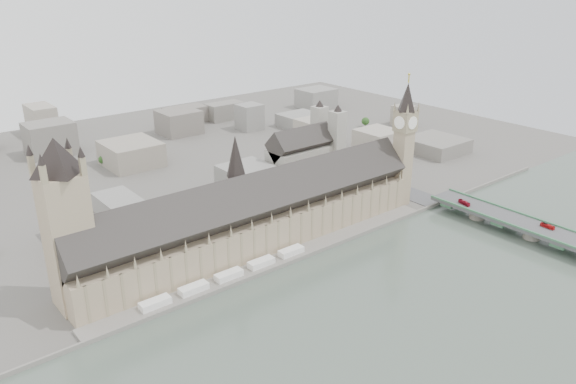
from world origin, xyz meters
TOP-DOWN VIEW (x-y plane):
  - ground at (0.00, 0.00)m, footprint 900.00×900.00m
  - embankment_wall at (0.00, -15.00)m, footprint 600.00×1.50m
  - river_terrace at (0.00, -7.50)m, footprint 270.00×15.00m
  - terrace_tents at (-40.00, -7.00)m, footprint 118.00×7.00m
  - palace_of_westminster at (0.00, 19.70)m, footprint 265.00×40.73m
  - elizabeth_tower at (138.00, 8.00)m, footprint 17.00×17.00m
  - victoria_tower at (-122.00, 26.00)m, footprint 30.00×30.00m
  - central_tower at (-10.00, 26.00)m, footprint 13.00×13.00m
  - westminster_bridge at (162.00, -87.50)m, footprint 25.00×325.00m
  - westminster_abbey at (110.92, 95.00)m, footprint 68.00×36.00m
  - city_skyline_inland at (0.00, 245.00)m, footprint 720.00×360.00m
  - park_trees at (-10.00, 60.00)m, footprint 110.00×30.00m
  - red_bus_north at (156.46, -40.85)m, footprint 5.23×11.39m
  - red_bus_south at (165.78, -103.15)m, footprint 2.92×10.35m
  - car_approach at (166.78, 49.15)m, footprint 2.23×4.56m

SIDE VIEW (x-z plane):
  - ground at x=0.00m, z-range 0.00..0.00m
  - river_terrace at x=0.00m, z-range 0.00..2.00m
  - embankment_wall at x=0.00m, z-range 0.00..3.00m
  - terrace_tents at x=-40.00m, z-range 2.00..6.00m
  - westminster_bridge at x=162.00m, z-range 0.00..10.25m
  - park_trees at x=-10.00m, z-range 0.00..15.00m
  - car_approach at x=166.78m, z-range 10.25..11.53m
  - red_bus_south at x=165.78m, z-range 10.25..13.10m
  - red_bus_north at x=156.46m, z-range 10.25..13.34m
  - city_skyline_inland at x=0.00m, z-range 0.00..38.00m
  - palace_of_westminster at x=0.00m, z-range -5.02..50.43m
  - westminster_abbey at x=110.92m, z-range -6.92..57.08m
  - victoria_tower at x=-122.00m, z-range 5.20..105.20m
  - central_tower at x=-10.00m, z-range 33.92..81.92m
  - elizabeth_tower at x=138.00m, z-range 4.34..111.84m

